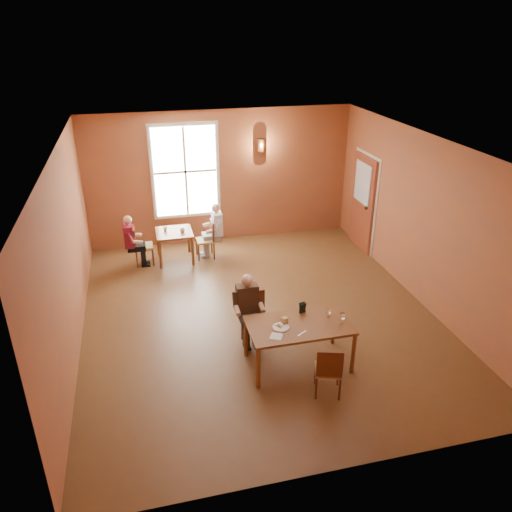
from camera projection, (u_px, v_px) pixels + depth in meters
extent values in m
cube|color=brown|center=(259.00, 314.00, 8.84)|extent=(6.00, 7.00, 0.01)
cube|color=brown|center=(221.00, 177.00, 11.26)|extent=(6.00, 0.04, 3.00)
cube|color=brown|center=(342.00, 366.00, 5.13)|extent=(6.00, 0.04, 3.00)
cube|color=brown|center=(67.00, 255.00, 7.55)|extent=(0.04, 7.00, 3.00)
cube|color=brown|center=(423.00, 220.00, 8.84)|extent=(0.04, 7.00, 3.00)
cube|color=white|center=(259.00, 145.00, 7.55)|extent=(6.00, 7.00, 0.04)
cube|color=white|center=(185.00, 172.00, 10.96)|extent=(1.36, 0.10, 1.96)
cube|color=maroon|center=(362.00, 203.00, 11.04)|extent=(0.12, 1.04, 2.10)
cylinder|color=brown|center=(261.00, 145.00, 11.07)|extent=(0.16, 0.16, 0.28)
cylinder|color=silver|center=(281.00, 327.00, 7.18)|extent=(0.28, 0.28, 0.03)
cube|color=tan|center=(285.00, 321.00, 7.25)|extent=(0.09, 0.09, 0.10)
cube|color=black|center=(303.00, 308.00, 7.52)|extent=(0.11, 0.07, 0.17)
cube|color=silver|center=(302.00, 333.00, 7.06)|extent=(0.17, 0.11, 0.00)
cube|color=white|center=(276.00, 336.00, 6.99)|extent=(0.23, 0.23, 0.01)
imported|color=white|center=(183.00, 230.00, 10.50)|extent=(0.12, 0.12, 0.08)
imported|color=white|center=(165.00, 229.00, 10.57)|extent=(0.11, 0.11, 0.08)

